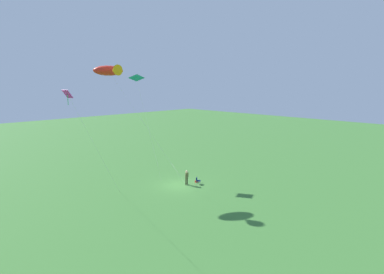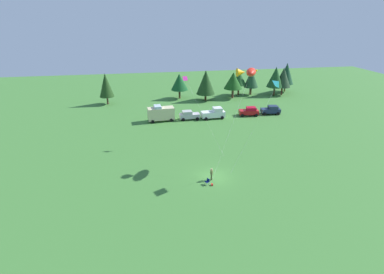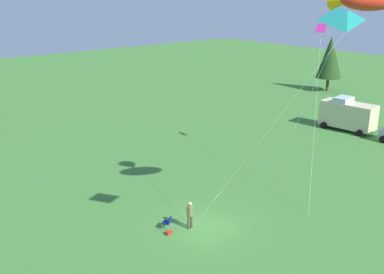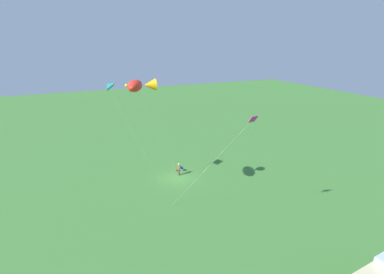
{
  "view_description": "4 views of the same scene",
  "coord_description": "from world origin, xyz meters",
  "px_view_note": "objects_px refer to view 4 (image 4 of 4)",
  "views": [
    {
      "loc": [
        -25.03,
        22.86,
        11.75
      ],
      "look_at": [
        -0.9,
        -1.28,
        5.74
      ],
      "focal_mm": 28.0,
      "sensor_mm": 36.0,
      "label": 1
    },
    {
      "loc": [
        -9.12,
        -35.08,
        20.95
      ],
      "look_at": [
        -3.31,
        -1.49,
        6.79
      ],
      "focal_mm": 28.0,
      "sensor_mm": 36.0,
      "label": 2
    },
    {
      "loc": [
        17.88,
        -16.29,
        13.72
      ],
      "look_at": [
        -2.02,
        0.69,
        5.12
      ],
      "focal_mm": 42.0,
      "sensor_mm": 36.0,
      "label": 3
    },
    {
      "loc": [
        13.2,
        33.77,
        17.51
      ],
      "look_at": [
        -1.77,
        0.78,
        5.74
      ],
      "focal_mm": 28.0,
      "sensor_mm": 36.0,
      "label": 4
    }
  ],
  "objects_px": {
    "kite_diamond_rainbow": "(248,125)",
    "kite_delta_teal": "(107,86)",
    "kite_large_fish": "(139,86)",
    "folding_chair": "(181,168)",
    "person_kite_flyer": "(179,168)",
    "backpack_on_grass": "(177,170)"
  },
  "relations": [
    {
      "from": "folding_chair",
      "to": "kite_delta_teal",
      "type": "relative_size",
      "value": 0.06
    },
    {
      "from": "person_kite_flyer",
      "to": "backpack_on_grass",
      "type": "distance_m",
      "value": 1.71
    },
    {
      "from": "person_kite_flyer",
      "to": "backpack_on_grass",
      "type": "xyz_separation_m",
      "value": [
        -0.24,
        -1.43,
        -0.91
      ]
    },
    {
      "from": "kite_large_fish",
      "to": "kite_diamond_rainbow",
      "type": "bearing_deg",
      "value": 133.73
    },
    {
      "from": "backpack_on_grass",
      "to": "kite_large_fish",
      "type": "relative_size",
      "value": 0.02
    },
    {
      "from": "kite_diamond_rainbow",
      "to": "person_kite_flyer",
      "type": "bearing_deg",
      "value": -85.24
    },
    {
      "from": "kite_large_fish",
      "to": "kite_diamond_rainbow",
      "type": "distance_m",
      "value": 11.24
    },
    {
      "from": "folding_chair",
      "to": "kite_diamond_rainbow",
      "type": "distance_m",
      "value": 17.81
    },
    {
      "from": "folding_chair",
      "to": "kite_delta_teal",
      "type": "height_order",
      "value": "kite_delta_teal"
    },
    {
      "from": "kite_large_fish",
      "to": "kite_diamond_rainbow",
      "type": "relative_size",
      "value": 1.22
    },
    {
      "from": "person_kite_flyer",
      "to": "kite_diamond_rainbow",
      "type": "bearing_deg",
      "value": -84.82
    },
    {
      "from": "backpack_on_grass",
      "to": "kite_diamond_rainbow",
      "type": "relative_size",
      "value": 0.03
    },
    {
      "from": "kite_diamond_rainbow",
      "to": "kite_delta_teal",
      "type": "height_order",
      "value": "kite_delta_teal"
    },
    {
      "from": "kite_delta_teal",
      "to": "folding_chair",
      "type": "bearing_deg",
      "value": -168.94
    },
    {
      "from": "folding_chair",
      "to": "kite_large_fish",
      "type": "xyz_separation_m",
      "value": [
        7.16,
        6.87,
        12.8
      ]
    },
    {
      "from": "person_kite_flyer",
      "to": "kite_delta_teal",
      "type": "distance_m",
      "value": 14.51
    },
    {
      "from": "person_kite_flyer",
      "to": "kite_large_fish",
      "type": "relative_size",
      "value": 0.13
    },
    {
      "from": "kite_large_fish",
      "to": "kite_delta_teal",
      "type": "bearing_deg",
      "value": -66.28
    },
    {
      "from": "kite_diamond_rainbow",
      "to": "folding_chair",
      "type": "bearing_deg",
      "value": -88.58
    },
    {
      "from": "kite_diamond_rainbow",
      "to": "kite_delta_teal",
      "type": "xyz_separation_m",
      "value": [
        9.74,
        -12.91,
        2.21
      ]
    },
    {
      "from": "backpack_on_grass",
      "to": "kite_large_fish",
      "type": "distance_m",
      "value": 16.42
    },
    {
      "from": "kite_large_fish",
      "to": "kite_delta_teal",
      "type": "relative_size",
      "value": 1.05
    }
  ]
}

